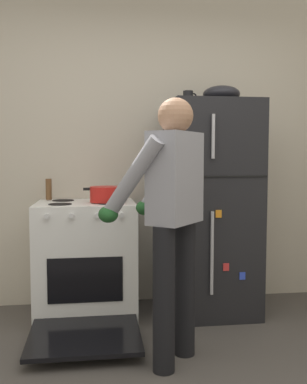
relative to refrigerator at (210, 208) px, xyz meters
The scene contains 8 objects.
kitchen_wall_back 0.82m from the refrigerator, 143.54° to the left, with size 6.00×0.10×2.70m, color beige.
refrigerator is the anchor object (origin of this frame).
stove_range 1.08m from the refrigerator, behind, with size 0.76×1.22×0.91m.
person_cook 0.97m from the refrigerator, 119.78° to the right, with size 0.65×0.68×1.60m.
red_pot 0.85m from the refrigerator, behind, with size 0.35×0.25×0.12m.
coffee_mug 0.91m from the refrigerator, 164.16° to the left, with size 0.11×0.08×0.10m.
pepper_mill 1.32m from the refrigerator, behind, with size 0.05×0.05×0.17m, color brown.
mixing_bowl 0.91m from the refrigerator, ahead, with size 0.29×0.29×0.13m, color black.
Camera 1 is at (-0.40, -1.76, 1.24)m, focal length 39.84 mm.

